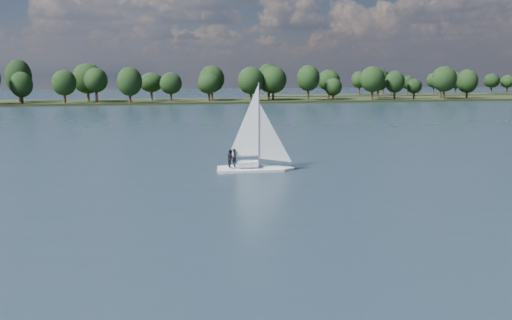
{
  "coord_description": "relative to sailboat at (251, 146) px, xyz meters",
  "views": [
    {
      "loc": [
        -19.48,
        -11.32,
        10.09
      ],
      "look_at": [
        -7.36,
        38.52,
        2.5
      ],
      "focal_mm": 40.0,
      "sensor_mm": 36.0,
      "label": 1
    }
  ],
  "objects": [
    {
      "name": "ground",
      "position": [
        5.78,
        52.97,
        -2.75
      ],
      "size": [
        700.0,
        700.0,
        0.0
      ],
      "primitive_type": "plane",
      "color": "#233342",
      "rests_on": "ground"
    },
    {
      "name": "far_shore_back",
      "position": [
        165.78,
        212.97,
        -2.75
      ],
      "size": [
        220.0,
        30.0,
        1.4
      ],
      "primitive_type": "cube",
      "color": "black",
      "rests_on": "ground"
    },
    {
      "name": "treeline",
      "position": [
        -15.45,
        161.63,
        5.27
      ],
      "size": [
        562.6,
        73.34,
        17.31
      ],
      "color": "black",
      "rests_on": "ground"
    },
    {
      "name": "sailboat",
      "position": [
        0.0,
        0.0,
        0.0
      ],
      "size": [
        7.6,
        2.58,
        9.85
      ],
      "rotation": [
        0.0,
        0.0,
        -0.07
      ],
      "color": "white",
      "rests_on": "ground"
    },
    {
      "name": "far_shore",
      "position": [
        5.78,
        164.97,
        -2.75
      ],
      "size": [
        660.0,
        40.0,
        1.5
      ],
      "primitive_type": "cube",
      "color": "black",
      "rests_on": "ground"
    }
  ]
}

